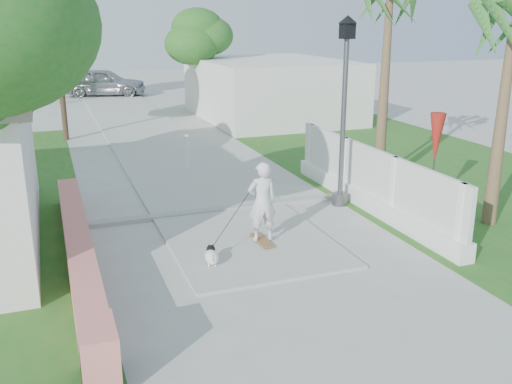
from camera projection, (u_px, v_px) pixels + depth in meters
name	position (u px, v px, depth m)	size (l,w,h in m)	color
ground	(343.00, 341.00, 8.04)	(90.00, 90.00, 0.00)	#B7B7B2
path_strip	(131.00, 118.00, 25.98)	(3.20, 36.00, 0.06)	#B7B7B2
curb	(220.00, 210.00, 13.41)	(6.50, 0.25, 0.10)	#999993
grass_right	(419.00, 166.00, 17.54)	(8.00, 20.00, 0.01)	#24641F
pink_wall	(81.00, 259.00, 10.05)	(0.45, 8.20, 0.80)	#E57775
lattice_fence	(369.00, 187.00, 13.50)	(0.35, 7.00, 1.50)	white
building_right	(270.00, 89.00, 25.80)	(6.00, 8.00, 2.60)	silver
street_lamp	(344.00, 106.00, 13.23)	(0.44, 0.44, 4.44)	#59595E
bollard	(187.00, 151.00, 16.91)	(0.14, 0.14, 1.09)	white
patio_umbrella	(436.00, 139.00, 13.18)	(0.36, 0.36, 2.30)	#59595E
tree_path_left	(57.00, 34.00, 20.28)	(3.40, 3.40, 5.23)	#4C3826
tree_path_right	(198.00, 38.00, 26.01)	(3.00, 3.00, 4.79)	#4C3826
tree_path_far	(55.00, 29.00, 29.32)	(3.20, 3.20, 5.17)	#4C3826
palm_far	(389.00, 13.00, 14.09)	(1.80, 1.80, 5.30)	brown
palm_near	(512.00, 40.00, 11.55)	(1.80, 1.80, 4.70)	brown
skateboarder	(244.00, 212.00, 11.01)	(1.56, 0.94, 1.71)	olive
dog	(212.00, 256.00, 10.42)	(0.32, 0.54, 0.38)	white
parked_car	(104.00, 82.00, 33.01)	(1.90, 4.72, 1.61)	#ABADB3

